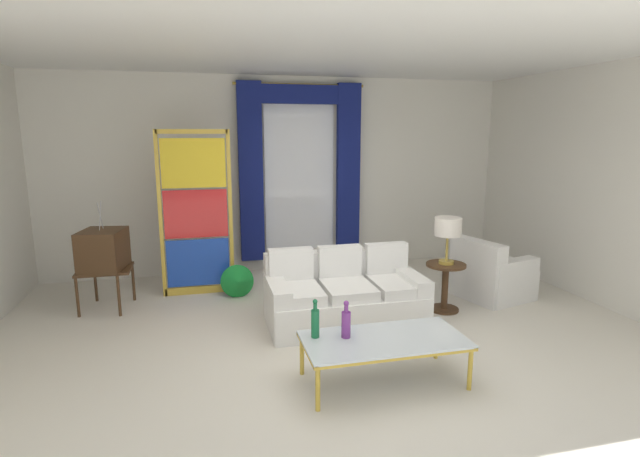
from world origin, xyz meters
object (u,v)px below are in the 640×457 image
Objects in this scene: bottle_blue_decanter at (346,323)px; vintage_tv at (103,252)px; bottle_crystal_tall at (315,322)px; round_side_table at (445,283)px; armchair_white at (490,276)px; peacock_figurine at (238,282)px; table_lamp_brass at (448,229)px; coffee_table at (384,342)px; stained_glass_divider at (196,217)px; couch_white_long at (343,296)px.

bottle_blue_decanter is 0.25× the size of vintage_tv.
round_side_table is at bearing 33.87° from bottle_crystal_tall.
peacock_figurine is at bearing 166.85° from armchair_white.
bottle_crystal_tall is 2.39m from table_lamp_brass.
armchair_white is at bearing -9.11° from vintage_tv.
table_lamp_brass reaches higher than coffee_table.
bottle_blue_decanter is 0.96× the size of bottle_crystal_tall.
table_lamp_brass is at bearing -159.87° from armchair_white.
bottle_blue_decanter is at bearing -14.83° from bottle_crystal_tall.
bottle_blue_decanter is 0.56× the size of round_side_table.
table_lamp_brass reaches higher than bottle_blue_decanter.
peacock_figurine is at bearing -34.32° from stained_glass_divider.
armchair_white is at bearing -16.32° from stained_glass_divider.
vintage_tv is 0.61× the size of stained_glass_divider.
coffee_table is 0.37m from bottle_blue_decanter.
coffee_table is (-0.06, -1.43, 0.07)m from couch_white_long.
stained_glass_divider is at bearing 163.68° from armchair_white.
couch_white_long is 5.28× the size of bottle_blue_decanter.
armchair_white is 1.14m from table_lamp_brass.
coffee_table is 2.74m from peacock_figurine.
couch_white_long is 1.43m from coffee_table.
peacock_figurine is at bearing 135.78° from couch_white_long.
stained_glass_divider is 3.70× the size of round_side_table.
armchair_white is at bearing 20.13° from table_lamp_brass.
bottle_blue_decanter is 3.41m from vintage_tv.
couch_white_long is at bearing -178.37° from round_side_table.
armchair_white is 0.87m from round_side_table.
bottle_blue_decanter reaches higher than round_side_table.
round_side_table is (1.37, 1.47, -0.02)m from coffee_table.
table_lamp_brass reaches higher than peacock_figurine.
couch_white_long is 1.44m from bottle_crystal_tall.
couch_white_long is 1.31× the size of vintage_tv.
armchair_white is at bearing -13.15° from peacock_figurine.
coffee_table is 2.81m from armchair_white.
stained_glass_divider is 3.31m from round_side_table.
vintage_tv reaches higher than table_lamp_brass.
bottle_blue_decanter is 0.34× the size of armchair_white.
table_lamp_brass reaches higher than armchair_white.
armchair_white is 1.75× the size of table_lamp_brass.
coffee_table is 3.71m from vintage_tv.
round_side_table is 0.67m from table_lamp_brass.
vintage_tv is (-2.73, 1.11, 0.42)m from couch_white_long.
bottle_blue_decanter is at bearing -46.07° from vintage_tv.
couch_white_long is 1.50m from table_lamp_brass.
vintage_tv reaches higher than couch_white_long.
coffee_table is 4.22× the size of bottle_blue_decanter.
stained_glass_divider reaches higher than vintage_tv.
peacock_figurine is 2.65m from round_side_table.
armchair_white reaches higher than bottle_blue_decanter.
peacock_figurine is at bearing 107.10° from bottle_blue_decanter.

